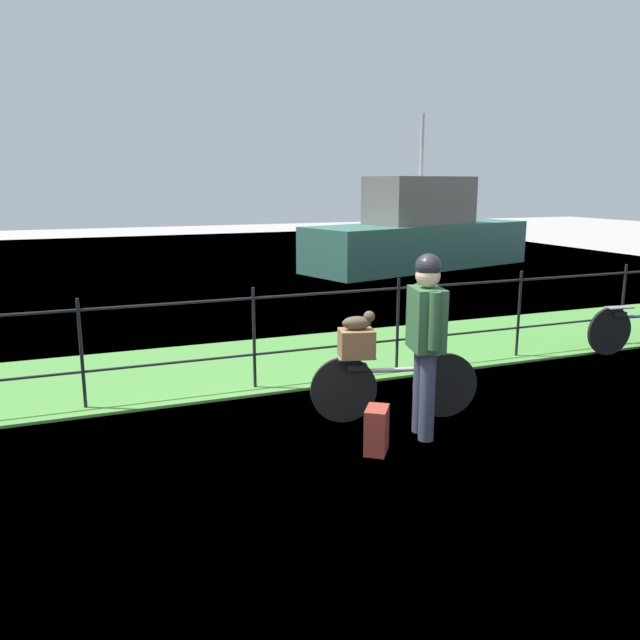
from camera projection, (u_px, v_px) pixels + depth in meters
name	position (u px, v px, depth m)	size (l,w,h in m)	color
ground_plane	(340.00, 478.00, 5.05)	(60.00, 60.00, 0.00)	#9E9993
grass_strip	(234.00, 366.00, 8.08)	(27.00, 2.40, 0.03)	#478438
harbor_water	(163.00, 292.00, 13.62)	(30.00, 30.00, 0.00)	slate
iron_fence	(254.00, 331.00, 7.08)	(18.04, 0.04, 1.16)	black
bicycle_main	(393.00, 386.00, 6.25)	(1.63, 0.43, 0.65)	black
wooden_crate	(356.00, 343.00, 6.10)	(0.33, 0.26, 0.27)	brown
terrier_dog	(359.00, 322.00, 6.06)	(0.32, 0.20, 0.18)	#4C3D2D
cyclist_person	(426.00, 330.00, 5.70)	(0.35, 0.53, 1.68)	#383D51
backpack_on_paving	(377.00, 430.00, 5.51)	(0.28, 0.18, 0.40)	maroon
bicycle_parked	(640.00, 328.00, 8.72)	(1.65, 0.27, 0.65)	black
moored_boat_near	(419.00, 235.00, 17.31)	(7.01, 3.75, 4.03)	#336656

